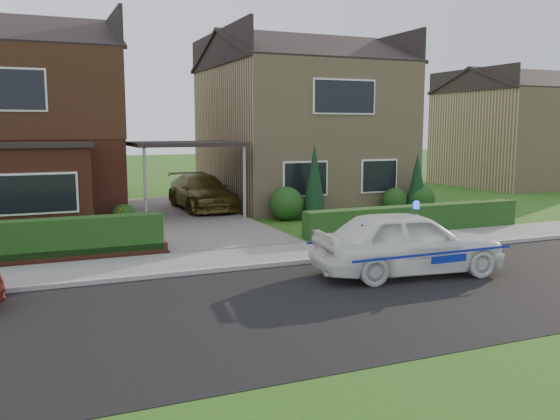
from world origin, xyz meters
TOP-DOWN VIEW (x-y plane):
  - ground at (0.00, 0.00)m, footprint 120.00×120.00m
  - road at (0.00, 0.00)m, footprint 60.00×6.00m
  - kerb at (0.00, 3.05)m, footprint 60.00×0.16m
  - sidewalk at (0.00, 4.10)m, footprint 60.00×2.00m
  - driveway at (0.00, 11.00)m, footprint 3.80×12.00m
  - house_left at (-5.78, 13.90)m, footprint 7.50×9.53m
  - house_right at (5.80, 13.99)m, footprint 7.50×8.06m
  - carport_link at (0.00, 10.95)m, footprint 3.80×3.00m
  - dwarf_wall at (-5.80, 5.30)m, footprint 7.70×0.25m
  - hedge_left at (-5.80, 5.45)m, footprint 7.50×0.55m
  - hedge_right at (5.80, 5.35)m, footprint 7.50×0.55m
  - shrub_left_mid at (-4.00, 9.30)m, footprint 1.32×1.32m
  - shrub_left_near at (-2.40, 9.60)m, footprint 0.84×0.84m
  - shrub_right_near at (3.20, 9.40)m, footprint 1.20×1.20m
  - shrub_right_mid at (7.80, 9.50)m, footprint 0.96×0.96m
  - shrub_right_far at (8.80, 9.20)m, footprint 1.08×1.08m
  - conifer_a at (4.20, 9.20)m, footprint 0.90×0.90m
  - conifer_b at (8.60, 9.20)m, footprint 0.90×0.90m
  - neighbour_right at (20.00, 16.00)m, footprint 6.50×7.00m
  - police_car at (2.60, 1.20)m, footprint 3.94×4.46m
  - driveway_car at (1.00, 12.64)m, footprint 1.93×4.59m
  - potted_plant_b at (-2.74, 8.62)m, footprint 0.60×0.58m

SIDE VIEW (x-z plane):
  - ground at x=0.00m, z-range 0.00..0.00m
  - road at x=0.00m, z-range -0.01..0.01m
  - hedge_left at x=-5.80m, z-range -0.45..0.45m
  - hedge_right at x=5.80m, z-range -0.40..0.40m
  - sidewalk at x=0.00m, z-range 0.00..0.10m
  - kerb at x=0.00m, z-range 0.00..0.12m
  - driveway at x=0.00m, z-range 0.00..0.12m
  - dwarf_wall at x=-5.80m, z-range 0.00..0.36m
  - shrub_left_near at x=-2.40m, z-range 0.00..0.84m
  - potted_plant_b at x=-2.74m, z-range 0.00..0.86m
  - shrub_right_mid at x=7.80m, z-range 0.00..0.96m
  - shrub_right_far at x=8.80m, z-range 0.00..1.08m
  - shrub_right_near at x=3.20m, z-range 0.00..1.20m
  - shrub_left_mid at x=-4.00m, z-range 0.00..1.32m
  - police_car at x=2.60m, z-range -0.08..1.54m
  - driveway_car at x=1.00m, z-range 0.12..1.44m
  - conifer_b at x=8.60m, z-range 0.00..2.20m
  - conifer_a at x=4.20m, z-range 0.00..2.60m
  - neighbour_right at x=20.00m, z-range 0.00..5.20m
  - carport_link at x=0.00m, z-range 1.27..4.04m
  - house_right at x=5.80m, z-range 0.04..7.29m
  - house_left at x=-5.78m, z-range 0.19..7.44m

